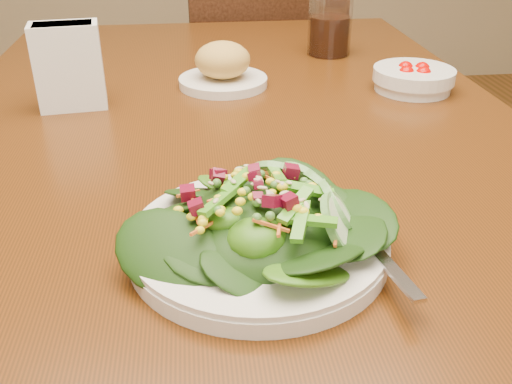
{
  "coord_description": "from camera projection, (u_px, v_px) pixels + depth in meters",
  "views": [
    {
      "loc": [
        -0.06,
        -0.8,
        1.07
      ],
      "look_at": [
        -0.0,
        -0.31,
        0.8
      ],
      "focal_mm": 40.0,
      "sensor_mm": 36.0,
      "label": 1
    }
  ],
  "objects": [
    {
      "name": "napkin_holder",
      "position": [
        69.0,
        64.0,
        0.88
      ],
      "size": [
        0.11,
        0.07,
        0.13
      ],
      "rotation": [
        0.0,
        0.0,
        0.13
      ],
      "color": "white",
      "rests_on": "dining_table"
    },
    {
      "name": "salad_plate",
      "position": [
        268.0,
        226.0,
        0.55
      ],
      "size": [
        0.26,
        0.25,
        0.07
      ],
      "rotation": [
        0.0,
        0.0,
        0.11
      ],
      "color": "silver",
      "rests_on": "dining_table"
    },
    {
      "name": "dining_table",
      "position": [
        234.0,
        184.0,
        0.9
      ],
      "size": [
        0.9,
        1.4,
        0.75
      ],
      "color": "#4E2409",
      "rests_on": "ground_plane"
    },
    {
      "name": "tomato_bowl",
      "position": [
        413.0,
        78.0,
        0.98
      ],
      "size": [
        0.14,
        0.14,
        0.05
      ],
      "color": "silver",
      "rests_on": "dining_table"
    },
    {
      "name": "chair_far",
      "position": [
        260.0,
        78.0,
        1.77
      ],
      "size": [
        0.5,
        0.5,
        1.0
      ],
      "rotation": [
        0.0,
        0.0,
        3.22
      ],
      "color": "#462212",
      "rests_on": "ground_plane"
    },
    {
      "name": "bread_plate",
      "position": [
        223.0,
        68.0,
        1.0
      ],
      "size": [
        0.16,
        0.16,
        0.08
      ],
      "color": "silver",
      "rests_on": "dining_table"
    },
    {
      "name": "drinking_glass",
      "position": [
        330.0,
        22.0,
        1.16
      ],
      "size": [
        0.09,
        0.09,
        0.16
      ],
      "color": "silver",
      "rests_on": "dining_table"
    }
  ]
}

